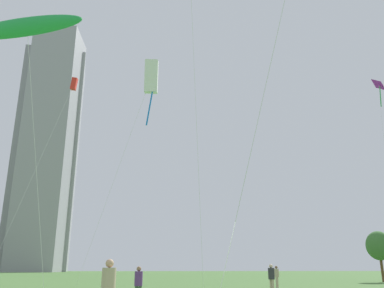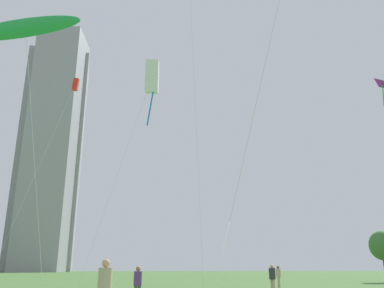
{
  "view_description": "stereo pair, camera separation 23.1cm",
  "coord_description": "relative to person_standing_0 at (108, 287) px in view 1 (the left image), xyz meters",
  "views": [
    {
      "loc": [
        -1.71,
        -8.27,
        1.54
      ],
      "look_at": [
        -0.55,
        12.75,
        8.09
      ],
      "focal_mm": 36.92,
      "sensor_mm": 36.0,
      "label": 1
    },
    {
      "loc": [
        -1.48,
        -8.28,
        1.54
      ],
      "look_at": [
        -0.55,
        12.75,
        8.09
      ],
      "focal_mm": 36.92,
      "sensor_mm": 36.0,
      "label": 2
    }
  ],
  "objects": [
    {
      "name": "distant_highrise_0",
      "position": [
        -42.15,
        125.38,
        37.13
      ],
      "size": [
        24.17,
        23.84,
        76.28
      ],
      "primitive_type": "cube",
      "rotation": [
        0.0,
        0.0,
        0.21
      ],
      "color": "#939399",
      "rests_on": "ground"
    },
    {
      "name": "kite_flying_4",
      "position": [
        25.64,
        28.9,
        20.35
      ],
      "size": [
        3.74,
        3.83,
        22.35
      ],
      "color": "silver",
      "rests_on": "ground"
    },
    {
      "name": "distant_highrise_1",
      "position": [
        -38.34,
        114.73,
        39.13
      ],
      "size": [
        14.73,
        15.41,
        80.26
      ],
      "primitive_type": "cube",
      "rotation": [
        0.0,
        0.0,
        -0.02
      ],
      "color": "#939399",
      "rests_on": "ground"
    },
    {
      "name": "person_standing_0",
      "position": [
        0.0,
        0.0,
        0.0
      ],
      "size": [
        0.39,
        0.39,
        1.74
      ],
      "rotation": [
        0.0,
        0.0,
        0.5
      ],
      "color": "#3F593F",
      "rests_on": "ground"
    },
    {
      "name": "person_standing_2",
      "position": [
        7.72,
        12.84,
        -0.03
      ],
      "size": [
        0.37,
        0.37,
        1.68
      ],
      "rotation": [
        0.0,
        0.0,
        5.09
      ],
      "color": "tan",
      "rests_on": "ground"
    },
    {
      "name": "person_standing_6",
      "position": [
        9.9,
        19.93,
        -0.08
      ],
      "size": [
        0.35,
        0.35,
        1.59
      ],
      "rotation": [
        0.0,
        0.0,
        4.1
      ],
      "color": "tan",
      "rests_on": "ground"
    },
    {
      "name": "kite_flying_3",
      "position": [
        -3.95,
        1.91,
        9.32
      ],
      "size": [
        4.26,
        3.06,
        11.54
      ],
      "color": "silver",
      "rests_on": "ground"
    },
    {
      "name": "person_standing_4",
      "position": [
        0.35,
        6.4,
        -0.11
      ],
      "size": [
        0.34,
        0.34,
        1.55
      ],
      "rotation": [
        0.0,
        0.0,
        0.15
      ],
      "color": "#3F593F",
      "rests_on": "ground"
    },
    {
      "name": "kite_flying_6",
      "position": [
        0.15,
        13.97,
        13.42
      ],
      "size": [
        6.48,
        9.37,
        15.69
      ],
      "color": "silver",
      "rests_on": "ground"
    },
    {
      "name": "park_tree_0",
      "position": [
        23.78,
        30.32,
        2.63
      ],
      "size": [
        2.63,
        2.63,
        5.16
      ],
      "color": "brown",
      "rests_on": "ground"
    },
    {
      "name": "kite_flying_7",
      "position": [
        -6.97,
        20.37,
        15.72
      ],
      "size": [
        3.22,
        5.76,
        17.4
      ],
      "color": "silver",
      "rests_on": "ground"
    }
  ]
}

